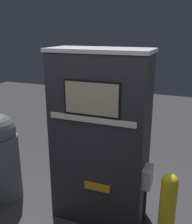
{
  "coord_description": "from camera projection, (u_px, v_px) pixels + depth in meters",
  "views": [
    {
      "loc": [
        0.96,
        -2.34,
        2.21
      ],
      "look_at": [
        0.0,
        0.12,
        1.38
      ],
      "focal_mm": 42.0,
      "sensor_mm": 36.0,
      "label": 1
    }
  ],
  "objects": [
    {
      "name": "gas_pump",
      "position": [
        100.0,
        139.0,
        2.98
      ],
      "size": [
        1.17,
        0.51,
        2.04
      ],
      "color": "#28282D",
      "rests_on": "ground_plane"
    },
    {
      "name": "safety_bollard",
      "position": [
        166.0,
        217.0,
        2.48
      ],
      "size": [
        0.16,
        0.16,
        0.98
      ],
      "color": "yellow",
      "rests_on": "ground_plane"
    },
    {
      "name": "trash_bin",
      "position": [
        1.0,
        157.0,
        3.46
      ],
      "size": [
        0.48,
        0.48,
        1.2
      ],
      "color": "#51565B",
      "rests_on": "ground_plane"
    }
  ]
}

